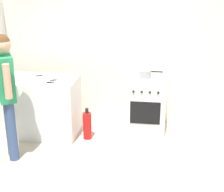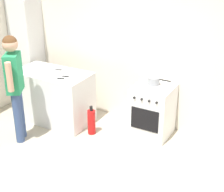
# 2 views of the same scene
# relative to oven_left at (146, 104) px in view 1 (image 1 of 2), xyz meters

# --- Properties ---
(ground_plane) EXTENTS (8.00, 8.00, 0.00)m
(ground_plane) POSITION_rel_oven_left_xyz_m (-0.35, -1.58, -0.43)
(ground_plane) COLOR #ADA38E
(back_wall) EXTENTS (6.00, 0.10, 2.60)m
(back_wall) POSITION_rel_oven_left_xyz_m (-0.35, 0.37, 0.87)
(back_wall) COLOR silver
(back_wall) RESTS_ON ground
(counter_unit) EXTENTS (1.30, 0.70, 0.90)m
(counter_unit) POSITION_rel_oven_left_xyz_m (-1.70, -0.38, 0.02)
(counter_unit) COLOR silver
(counter_unit) RESTS_ON ground
(oven_left) EXTENTS (0.61, 0.62, 0.85)m
(oven_left) POSITION_rel_oven_left_xyz_m (0.00, 0.00, 0.00)
(oven_left) COLOR white
(oven_left) RESTS_ON ground
(pot) EXTENTS (0.38, 0.20, 0.12)m
(pot) POSITION_rel_oven_left_xyz_m (-0.03, 0.07, 0.49)
(pot) COLOR gray
(pot) RESTS_ON oven_left
(knife_chef) EXTENTS (0.29, 0.17, 0.01)m
(knife_chef) POSITION_rel_oven_left_xyz_m (-1.47, -0.59, 0.48)
(knife_chef) COLOR silver
(knife_chef) RESTS_ON counter_unit
(knife_paring) EXTENTS (0.21, 0.10, 0.01)m
(knife_paring) POSITION_rel_oven_left_xyz_m (-1.41, -0.44, 0.48)
(knife_paring) COLOR silver
(knife_paring) RESTS_ON counter_unit
(knife_bread) EXTENTS (0.33, 0.17, 0.01)m
(knife_bread) POSITION_rel_oven_left_xyz_m (-1.77, -0.28, 0.48)
(knife_bread) COLOR silver
(knife_bread) RESTS_ON counter_unit
(person) EXTENTS (0.34, 0.50, 1.71)m
(person) POSITION_rel_oven_left_xyz_m (-1.78, -1.17, 0.61)
(person) COLOR #384C7A
(person) RESTS_ON ground
(fire_extinguisher) EXTENTS (0.13, 0.13, 0.50)m
(fire_extinguisher) POSITION_rel_oven_left_xyz_m (-0.87, -0.48, -0.21)
(fire_extinguisher) COLOR red
(fire_extinguisher) RESTS_ON ground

